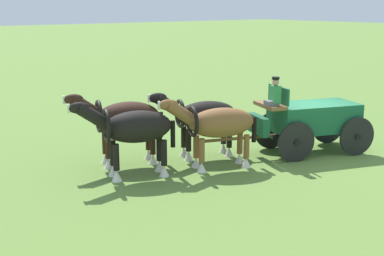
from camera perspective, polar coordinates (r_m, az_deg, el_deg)
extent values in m
plane|color=olive|center=(18.67, 12.74, -2.48)|extent=(220.00, 220.00, 0.00)
cube|color=#195B38|center=(18.39, 12.93, 1.15)|extent=(3.18, 2.35, 0.93)
cube|color=brown|center=(17.48, 8.34, 2.42)|extent=(0.97, 1.46, 0.12)
cube|color=#195B38|center=(17.43, 7.10, 0.35)|extent=(0.62, 1.21, 0.60)
cube|color=#195B38|center=(17.56, 9.25, 3.54)|extent=(0.50, 1.29, 0.55)
cube|color=black|center=(18.51, 12.84, -0.55)|extent=(3.01, 1.17, 0.16)
cylinder|color=black|center=(17.24, 11.09, -1.48)|extent=(1.25, 0.50, 1.29)
cylinder|color=black|center=(17.24, 11.09, -1.48)|extent=(0.25, 0.24, 0.20)
cylinder|color=black|center=(18.68, 8.51, -0.24)|extent=(1.25, 0.50, 1.29)
cylinder|color=black|center=(18.68, 8.51, -0.24)|extent=(0.25, 0.24, 0.20)
cylinder|color=black|center=(18.46, 17.23, -0.86)|extent=(1.25, 0.50, 1.29)
cylinder|color=black|center=(18.46, 17.23, -0.86)|extent=(0.25, 0.24, 0.20)
cylinder|color=black|center=(19.81, 14.37, 0.26)|extent=(1.25, 0.50, 1.29)
cylinder|color=black|center=(19.81, 14.37, 0.26)|extent=(0.25, 0.24, 0.20)
cylinder|color=brown|center=(17.25, 5.12, -1.10)|extent=(2.49, 0.95, 0.10)
cube|color=slate|center=(17.11, 8.50, 2.66)|extent=(0.48, 0.43, 0.16)
cube|color=#338C4C|center=(17.12, 8.89, 3.58)|extent=(0.34, 0.42, 0.55)
sphere|color=tan|center=(17.06, 8.93, 4.86)|extent=(0.22, 0.22, 0.22)
cylinder|color=black|center=(17.04, 8.95, 5.29)|extent=(0.24, 0.24, 0.08)
ellipsoid|color=brown|center=(16.16, 3.19, 0.58)|extent=(2.27, 1.54, 0.91)
cylinder|color=brown|center=(15.86, 1.04, -2.42)|extent=(0.18, 0.18, 0.72)
cone|color=silver|center=(16.01, 1.04, -4.20)|extent=(0.30, 0.30, 0.31)
cylinder|color=brown|center=(16.31, 0.45, -1.98)|extent=(0.18, 0.18, 0.72)
cone|color=silver|center=(16.46, 0.44, -3.71)|extent=(0.30, 0.30, 0.31)
cylinder|color=brown|center=(16.40, 5.85, -1.97)|extent=(0.18, 0.18, 0.72)
cone|color=silver|center=(16.54, 5.81, -3.69)|extent=(0.30, 0.30, 0.31)
cylinder|color=brown|center=(16.84, 5.14, -1.55)|extent=(0.18, 0.18, 0.72)
cone|color=silver|center=(16.98, 5.11, -3.23)|extent=(0.30, 0.30, 0.31)
cylinder|color=brown|center=(15.64, -1.24, 1.66)|extent=(1.01, 0.65, 0.81)
ellipsoid|color=brown|center=(15.48, -2.55, 2.50)|extent=(0.65, 0.44, 0.32)
cube|color=silver|center=(15.41, -3.55, 2.44)|extent=(0.09, 0.11, 0.24)
torus|color=black|center=(15.81, 0.04, 0.70)|extent=(0.42, 0.93, 0.94)
cylinder|color=black|center=(16.66, 6.66, -0.16)|extent=(0.14, 0.14, 0.80)
ellipsoid|color=black|center=(17.34, 1.58, 1.43)|extent=(2.21, 1.51, 0.90)
cylinder|color=black|center=(17.06, -0.38, -1.33)|extent=(0.18, 0.18, 0.71)
cone|color=silver|center=(17.19, -0.37, -2.97)|extent=(0.30, 0.30, 0.31)
cylinder|color=black|center=(17.51, -0.89, -0.94)|extent=(0.18, 0.18, 0.71)
cone|color=silver|center=(17.64, -0.89, -2.55)|extent=(0.30, 0.30, 0.31)
cylinder|color=black|center=(17.54, 4.01, -0.95)|extent=(0.18, 0.18, 0.71)
cone|color=silver|center=(17.67, 3.99, -2.55)|extent=(0.30, 0.30, 0.31)
cylinder|color=black|center=(17.99, 3.40, -0.58)|extent=(0.18, 0.18, 0.71)
cone|color=silver|center=(18.11, 3.38, -2.15)|extent=(0.30, 0.30, 0.31)
cylinder|color=black|center=(16.87, -2.49, 2.44)|extent=(1.01, 0.65, 0.81)
ellipsoid|color=black|center=(16.73, -3.71, 3.23)|extent=(0.65, 0.44, 0.32)
cube|color=silver|center=(16.66, -4.64, 3.18)|extent=(0.09, 0.11, 0.24)
torus|color=black|center=(17.03, -1.29, 1.55)|extent=(0.42, 0.92, 0.93)
cylinder|color=black|center=(17.80, 4.78, 0.70)|extent=(0.14, 0.14, 0.80)
ellipsoid|color=black|center=(15.38, -5.83, 0.14)|extent=(2.20, 1.54, 0.93)
cylinder|color=black|center=(15.19, -8.12, -3.12)|extent=(0.18, 0.18, 0.76)
cone|color=silver|center=(15.35, -8.05, -5.07)|extent=(0.30, 0.30, 0.33)
cylinder|color=black|center=(15.68, -8.48, -2.61)|extent=(0.18, 0.18, 0.76)
cone|color=silver|center=(15.83, -8.41, -4.51)|extent=(0.30, 0.30, 0.33)
cylinder|color=black|center=(15.50, -3.02, -2.67)|extent=(0.18, 0.18, 0.76)
cone|color=silver|center=(15.66, -2.99, -4.59)|extent=(0.30, 0.30, 0.33)
cylinder|color=black|center=(15.97, -3.52, -2.19)|extent=(0.18, 0.18, 0.76)
cone|color=silver|center=(16.13, -3.49, -4.06)|extent=(0.30, 0.30, 0.33)
cylinder|color=black|center=(15.06, -10.57, 1.26)|extent=(1.01, 0.65, 0.81)
ellipsoid|color=black|center=(14.97, -12.01, 2.13)|extent=(0.65, 0.44, 0.32)
cube|color=silver|center=(14.94, -13.08, 2.05)|extent=(0.09, 0.11, 0.24)
torus|color=black|center=(15.18, -9.15, 0.26)|extent=(0.43, 0.94, 0.96)
cylinder|color=black|center=(15.71, -2.06, -0.64)|extent=(0.14, 0.14, 0.80)
ellipsoid|color=#331E14|center=(16.61, -6.85, 1.13)|extent=(2.22, 1.59, 0.99)
cylinder|color=#331E14|center=(16.41, -8.97, -1.96)|extent=(0.18, 0.18, 0.75)
cone|color=silver|center=(16.56, -8.91, -3.75)|extent=(0.30, 0.30, 0.32)
cylinder|color=#331E14|center=(16.93, -9.30, -1.50)|extent=(0.18, 0.18, 0.75)
cone|color=silver|center=(17.08, -9.23, -3.24)|extent=(0.30, 0.30, 0.32)
cylinder|color=#331E14|center=(16.70, -4.23, -1.57)|extent=(0.18, 0.18, 0.75)
cone|color=silver|center=(16.84, -4.20, -3.33)|extent=(0.30, 0.30, 0.32)
cylinder|color=#331E14|center=(17.21, -4.69, -1.13)|extent=(0.18, 0.18, 0.75)
cone|color=silver|center=(17.35, -4.66, -2.84)|extent=(0.30, 0.30, 0.32)
cylinder|color=#331E14|center=(16.32, -11.26, 2.21)|extent=(1.01, 0.65, 0.81)
ellipsoid|color=#331E14|center=(16.24, -12.59, 3.01)|extent=(0.65, 0.44, 0.32)
cube|color=silver|center=(16.21, -13.57, 2.94)|extent=(0.09, 0.11, 0.24)
torus|color=black|center=(16.44, -9.94, 1.24)|extent=(0.44, 1.00, 1.01)
cylinder|color=black|center=(16.92, -3.34, 0.38)|extent=(0.14, 0.14, 0.80)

